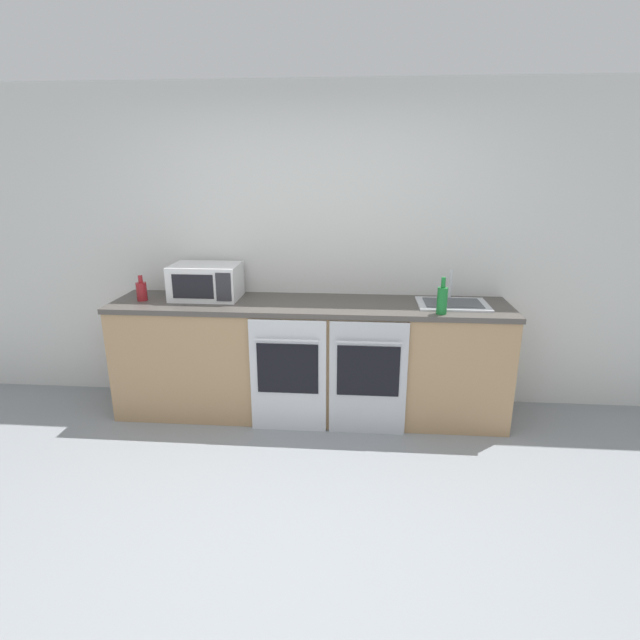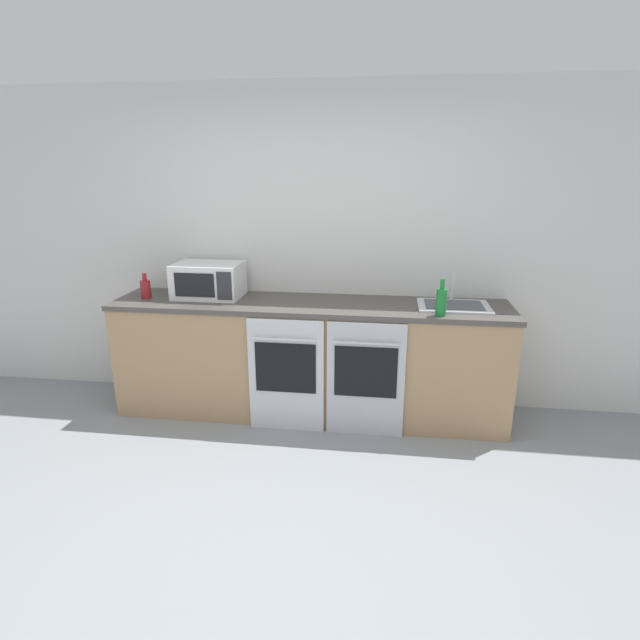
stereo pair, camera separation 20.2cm
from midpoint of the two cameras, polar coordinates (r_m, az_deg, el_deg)
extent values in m
plane|color=gray|center=(2.94, -6.75, -24.70)|extent=(16.00, 16.00, 0.00)
cube|color=silver|center=(4.17, -2.19, 7.99)|extent=(10.00, 0.06, 2.60)
cube|color=tan|center=(4.07, -2.62, -4.69)|extent=(3.10, 0.62, 0.90)
cube|color=#4C4742|center=(3.92, -2.71, 1.71)|extent=(3.12, 0.64, 0.04)
cube|color=silver|center=(3.79, -5.20, -6.48)|extent=(0.57, 0.03, 0.89)
cube|color=black|center=(3.75, -5.27, -5.59)|extent=(0.46, 0.01, 0.39)
cylinder|color=silver|center=(3.65, -5.43, -2.37)|extent=(0.47, 0.02, 0.02)
cube|color=#B7BABF|center=(3.74, 3.94, -6.79)|extent=(0.57, 0.03, 0.89)
cube|color=black|center=(3.70, 3.96, -5.89)|extent=(0.46, 0.01, 0.39)
cylinder|color=#B7BABF|center=(3.59, 4.03, -2.63)|extent=(0.47, 0.02, 0.02)
cube|color=silver|center=(4.15, -14.25, 4.30)|extent=(0.54, 0.38, 0.28)
cube|color=black|center=(3.99, -15.76, 3.69)|extent=(0.32, 0.01, 0.19)
cube|color=#2D2D33|center=(3.91, -12.44, 3.67)|extent=(0.12, 0.01, 0.22)
cylinder|color=#19722D|center=(3.67, 12.25, 2.15)|extent=(0.07, 0.07, 0.19)
cylinder|color=#19722D|center=(3.64, 12.38, 4.20)|extent=(0.03, 0.03, 0.08)
cylinder|color=maroon|center=(4.24, -21.01, 3.05)|extent=(0.08, 0.08, 0.15)
cylinder|color=maroon|center=(4.22, -21.15, 4.38)|extent=(0.03, 0.03, 0.06)
cube|color=silver|center=(3.95, 13.50, 1.77)|extent=(0.54, 0.39, 0.01)
cube|color=#4C4F54|center=(3.94, 13.51, 1.92)|extent=(0.43, 0.28, 0.01)
cylinder|color=silver|center=(4.07, 13.31, 4.02)|extent=(0.02, 0.02, 0.23)
camera|label=1|loc=(0.10, -91.47, -0.45)|focal=28.00mm
camera|label=2|loc=(0.10, 88.53, 0.45)|focal=28.00mm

